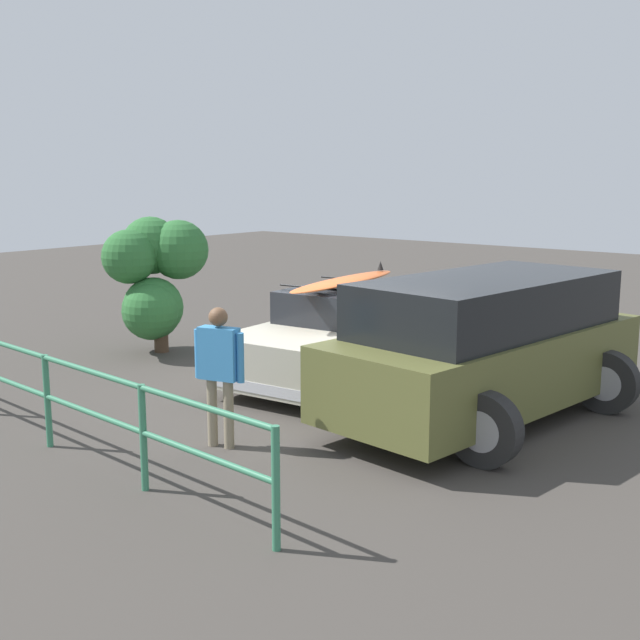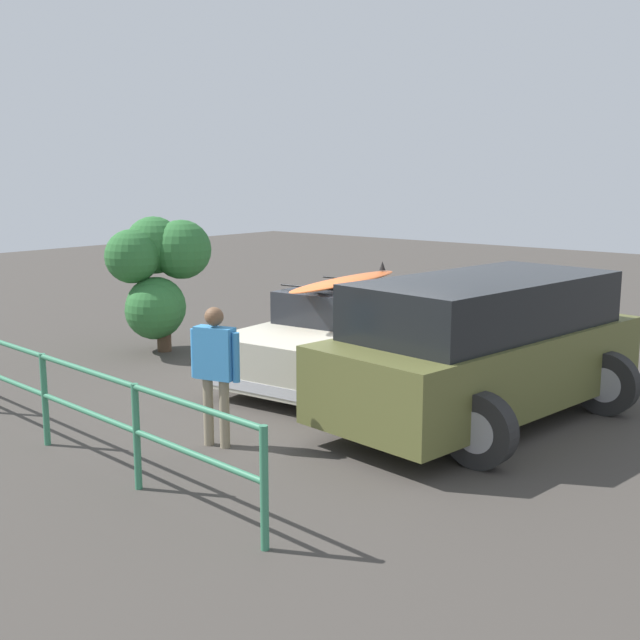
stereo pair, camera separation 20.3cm
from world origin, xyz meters
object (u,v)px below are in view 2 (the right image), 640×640
at_px(sedan_car, 348,335).
at_px(person_bystander, 215,364).
at_px(bush_near_left, 157,280).
at_px(suv_car, 485,347).

bearing_deg(sedan_car, person_bystander, 103.06).
bearing_deg(bush_near_left, person_bystander, 148.46).
distance_m(person_bystander, bush_near_left, 4.95).
relative_size(person_bystander, bush_near_left, 0.69).
bearing_deg(suv_car, bush_near_left, 1.47).
distance_m(suv_car, bush_near_left, 6.02).
relative_size(suv_car, bush_near_left, 2.11).
bearing_deg(person_bystander, suv_car, -123.18).
relative_size(sedan_car, suv_car, 0.90).
bearing_deg(person_bystander, bush_near_left, -31.54).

